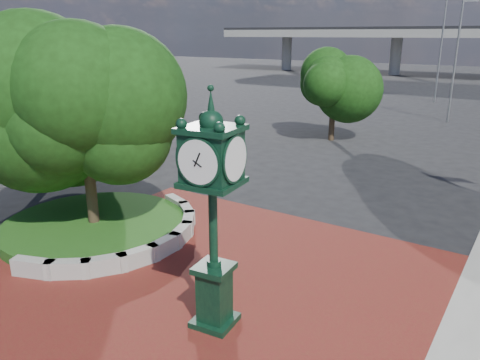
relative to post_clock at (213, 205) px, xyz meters
name	(u,v)px	position (x,y,z in m)	size (l,w,h in m)	color
ground	(212,271)	(-1.60, 2.03, -2.99)	(200.00, 200.00, 0.00)	black
plaza	(190,285)	(-1.60, 1.03, -2.97)	(12.00, 12.00, 0.04)	maroon
planter_wall	(143,240)	(-4.31, 2.03, -2.72)	(2.96, 6.77, 0.54)	#9E9B93
grass_bed	(95,226)	(-6.60, 2.03, -2.79)	(6.10, 6.10, 0.40)	#1C4413
tree_planter	(84,124)	(-6.60, 2.03, 0.74)	(5.20, 5.20, 6.33)	#38281C
tree_northwest	(60,84)	(-14.60, 7.03, 1.14)	(5.60, 5.60, 6.93)	#38281C
tree_street	(334,89)	(-5.60, 20.03, 0.25)	(4.40, 4.40, 5.45)	#38281C
post_clock	(213,205)	(0.00, 0.00, 0.00)	(1.24, 1.24, 5.44)	black
street_lamp_near	(459,53)	(-0.51, 31.14, 2.15)	(1.87, 0.91, 8.77)	slate
street_lamp_far	(444,41)	(-3.72, 42.03, 2.80)	(2.20, 0.58, 9.87)	slate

